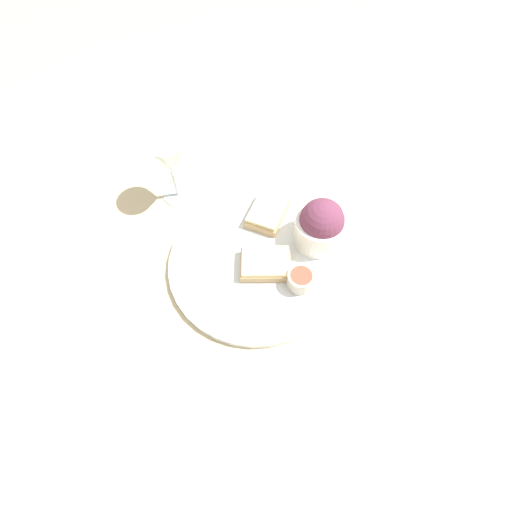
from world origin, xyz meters
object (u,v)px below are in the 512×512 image
salad_bowl (321,225)px  cheese_toast_far (267,213)px  sauce_ramekin (301,279)px  cheese_toast_near (266,264)px  wine_glass (169,160)px

salad_bowl → cheese_toast_far: (-0.06, 0.10, -0.03)m
sauce_ramekin → cheese_toast_far: bearing=78.9°
cheese_toast_near → cheese_toast_far: bearing=56.0°
salad_bowl → cheese_toast_near: (-0.13, -0.00, -0.03)m
cheese_toast_near → wine_glass: 0.28m
cheese_toast_near → cheese_toast_far: same height
salad_bowl → sauce_ramekin: bearing=-143.8°
cheese_toast_far → wine_glass: bearing=128.5°
salad_bowl → cheese_toast_near: size_ratio=0.88×
cheese_toast_near → cheese_toast_far: 0.12m
salad_bowl → cheese_toast_near: 0.13m
cheese_toast_far → wine_glass: size_ratio=0.73×
sauce_ramekin → cheese_toast_near: sauce_ramekin is taller
sauce_ramekin → wine_glass: size_ratio=0.33×
cheese_toast_far → wine_glass: (-0.13, 0.16, 0.08)m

